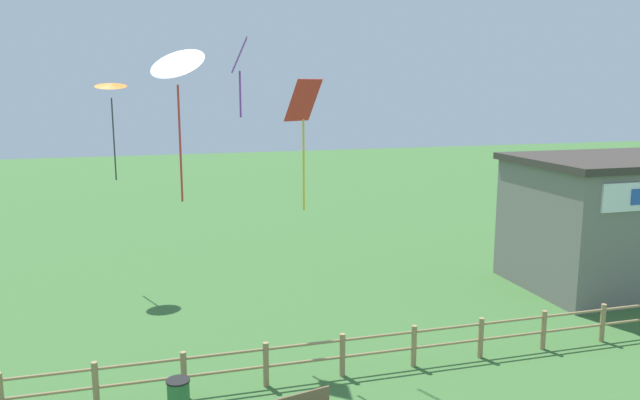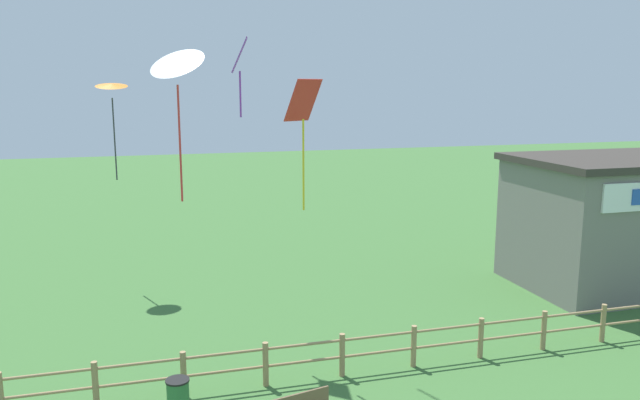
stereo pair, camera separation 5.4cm
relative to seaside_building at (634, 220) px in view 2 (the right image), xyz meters
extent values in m
cylinder|color=#9E7F56|center=(-20.08, -4.27, -1.79)|extent=(0.14, 0.14, 1.09)
cylinder|color=#9E7F56|center=(-18.16, -4.27, -1.79)|extent=(0.14, 0.14, 1.09)
cylinder|color=#9E7F56|center=(-16.24, -4.27, -1.79)|extent=(0.14, 0.14, 1.09)
cylinder|color=#9E7F56|center=(-14.33, -4.27, -1.79)|extent=(0.14, 0.14, 1.09)
cylinder|color=#9E7F56|center=(-12.41, -4.27, -1.79)|extent=(0.14, 0.14, 1.09)
cylinder|color=#9E7F56|center=(-10.49, -4.27, -1.79)|extent=(0.14, 0.14, 1.09)
cylinder|color=#9E7F56|center=(-8.58, -4.27, -1.79)|extent=(0.14, 0.14, 1.09)
cylinder|color=#9E7F56|center=(-6.66, -4.27, -1.79)|extent=(0.14, 0.14, 1.09)
cylinder|color=#9E7F56|center=(-4.74, -4.27, -1.79)|extent=(0.14, 0.14, 1.09)
cylinder|color=#9E7F56|center=(-12.41, -4.27, -1.41)|extent=(19.17, 0.07, 0.07)
cylinder|color=#9E7F56|center=(-12.41, -4.27, -1.84)|extent=(19.17, 0.07, 0.07)
cube|color=slate|center=(0.00, 0.01, -0.14)|extent=(8.25, 4.77, 4.40)
cube|color=#38332D|center=(0.00, 0.01, 2.18)|extent=(8.55, 5.07, 0.24)
cylinder|color=#2D6B38|center=(-16.42, -5.26, -1.90)|extent=(0.48, 0.48, 0.88)
cylinder|color=black|center=(-16.42, -5.26, -1.44)|extent=(0.51, 0.51, 0.04)
cone|color=white|center=(-16.05, -3.17, 5.28)|extent=(1.71, 1.69, 0.77)
cylinder|color=red|center=(-16.05, -3.17, 3.41)|extent=(0.05, 0.05, 2.71)
cube|color=red|center=(-13.15, -3.39, 4.40)|extent=(0.96, 0.85, 1.00)
cylinder|color=yellow|center=(-13.15, -3.39, 2.84)|extent=(0.05, 0.05, 2.23)
cube|color=purple|center=(-14.30, -1.10, 5.54)|extent=(0.55, 0.79, 0.93)
cylinder|color=purple|center=(-14.30, -1.10, 4.52)|extent=(0.05, 0.05, 1.23)
cone|color=orange|center=(-17.84, 5.10, 4.77)|extent=(1.11, 1.10, 0.30)
cylinder|color=#333338|center=(-17.84, 5.10, 2.89)|extent=(0.05, 0.05, 2.88)
camera|label=1|loc=(-16.93, -17.98, 4.73)|focal=35.00mm
camera|label=2|loc=(-16.87, -17.99, 4.73)|focal=35.00mm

